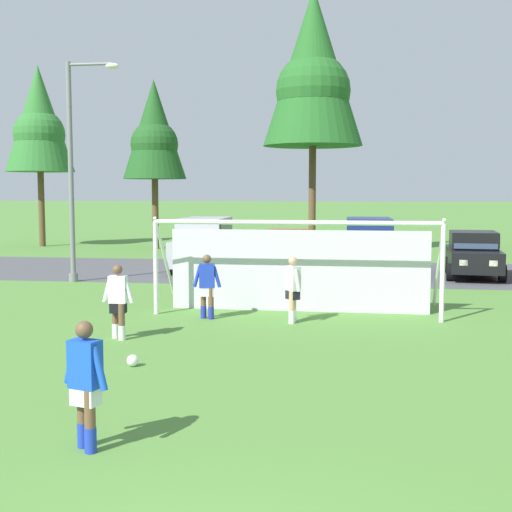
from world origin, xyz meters
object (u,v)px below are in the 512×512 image
Objects in this scene: soccer_ball at (133,361)px; player_striker_near at (118,302)px; parked_car_slot_left at (288,252)px; player_defender_far at (293,289)px; parked_car_slot_center at (473,254)px; player_winger_right at (207,287)px; player_midfield_center at (86,386)px; parked_car_slot_far_left at (204,244)px; soccer_goal at (297,264)px; street_lamp at (75,169)px; parked_car_slot_center_left at (369,244)px.

player_striker_near is (-1.06, 2.23, 0.71)m from soccer_ball.
soccer_ball is 14.38m from parked_car_slot_left.
parked_car_slot_center is (5.93, 9.88, 0.05)m from player_defender_far.
parked_car_slot_center reaches higher than player_winger_right.
parked_car_slot_center is at bearing 59.71° from soccer_ball.
parked_car_slot_far_left reaches higher than player_midfield_center.
soccer_goal is 0.96× the size of street_lamp.
player_winger_right is 0.21× the size of street_lamp.
soccer_goal is 4.54× the size of player_striker_near.
street_lamp is at bearing 117.61° from player_striker_near.
parked_car_slot_far_left is at bearing -174.92° from parked_car_slot_center_left.
street_lamp is (-14.23, -3.34, 3.12)m from parked_car_slot_center.
parked_car_slot_center is (3.86, -1.09, -0.24)m from parked_car_slot_center_left.
soccer_goal is 10.04m from parked_car_slot_far_left.
street_lamp is (-7.25, -3.09, 3.12)m from parked_car_slot_left.
soccer_goal is 2.55m from player_winger_right.
player_winger_right is 10.45m from parked_car_slot_far_left.
soccer_goal is 1.75× the size of parked_car_slot_left.
player_winger_right is 11.58m from parked_car_slot_center_left.
soccer_goal is 1.49m from player_defender_far.
player_striker_near reaches higher than soccer_ball.
player_striker_near is 1.00× the size of player_defender_far.
soccer_ball is 0.13× the size of player_defender_far.
parked_car_slot_far_left is 1.06× the size of parked_car_slot_center.
player_striker_near is 6.51m from player_midfield_center.
soccer_ball is 2.57m from player_striker_near.
player_winger_right is 0.39× the size of parked_car_slot_left.
player_midfield_center is (1.80, -6.26, 0.00)m from player_striker_near.
parked_car_slot_left is (2.56, 12.05, 0.05)m from player_striker_near.
parked_car_slot_left is (3.46, -0.75, -0.24)m from parked_car_slot_far_left.
player_winger_right is (0.36, 4.85, 0.71)m from soccer_ball.
parked_car_slot_left is (1.15, 9.43, 0.05)m from player_winger_right.
parked_car_slot_center_left is at bearing 23.20° from parked_car_slot_left.
parked_car_slot_center is (8.13, 9.68, 0.05)m from player_winger_right.
parked_car_slot_left is 3.40m from parked_car_slot_center_left.
soccer_goal is 1.61× the size of parked_car_slot_center_left.
street_lamp is (-4.68, 8.96, 3.18)m from player_striker_near.
street_lamp is at bearing -156.88° from parked_car_slot_left.
parked_car_slot_center is at bearing 13.23° from street_lamp.
parked_car_slot_far_left is 10.46m from parked_car_slot_center.
parked_car_slot_center_left is at bearing 78.82° from player_midfield_center.
player_striker_near is at bearing -102.00° from parked_car_slot_left.
soccer_goal reaches higher than player_striker_near.
parked_car_slot_center_left is 0.60× the size of street_lamp.
soccer_ball is at bearing -96.01° from parked_car_slot_left.
player_defender_far is 1.00× the size of player_winger_right.
soccer_goal is 5.29m from player_striker_near.
soccer_goal reaches higher than parked_car_slot_center.
player_striker_near is (-3.61, -3.83, -0.47)m from soccer_goal.
soccer_goal is at bearing 67.21° from soccer_ball.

